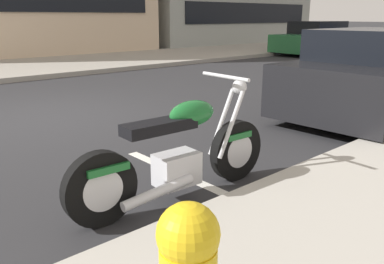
% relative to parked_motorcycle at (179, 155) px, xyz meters
% --- Properties ---
extents(ground_plane, '(260.00, 260.00, 0.00)m').
position_rel_parked_motorcycle_xyz_m(ground_plane, '(0.38, 3.86, -0.43)').
color(ground_plane, '#28282B').
extents(sidewalk_far_curb, '(120.00, 5.00, 0.14)m').
position_rel_parked_motorcycle_xyz_m(sidewalk_far_curb, '(12.38, 10.55, -0.36)').
color(sidewalk_far_curb, gray).
rests_on(sidewalk_far_curb, ground).
extents(parking_stall_stripe, '(0.12, 2.20, 0.01)m').
position_rel_parked_motorcycle_xyz_m(parking_stall_stripe, '(0.38, 0.27, -0.42)').
color(parking_stall_stripe, silver).
rests_on(parking_stall_stripe, ground).
extents(parked_motorcycle, '(2.16, 0.62, 1.11)m').
position_rel_parked_motorcycle_xyz_m(parked_motorcycle, '(0.00, 0.00, 0.00)').
color(parked_motorcycle, black).
rests_on(parked_motorcycle, ground).
extents(parked_car_second_in_row, '(4.08, 2.00, 1.45)m').
position_rel_parked_motorcycle_xyz_m(parked_car_second_in_row, '(4.60, 0.25, 0.27)').
color(parked_car_second_in_row, black).
rests_on(parked_car_second_in_row, ground).
extents(car_opposite_curb, '(4.47, 1.92, 1.45)m').
position_rel_parked_motorcycle_xyz_m(car_opposite_curb, '(14.15, 7.39, 0.26)').
color(car_opposite_curb, '#236638').
rests_on(car_opposite_curb, ground).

